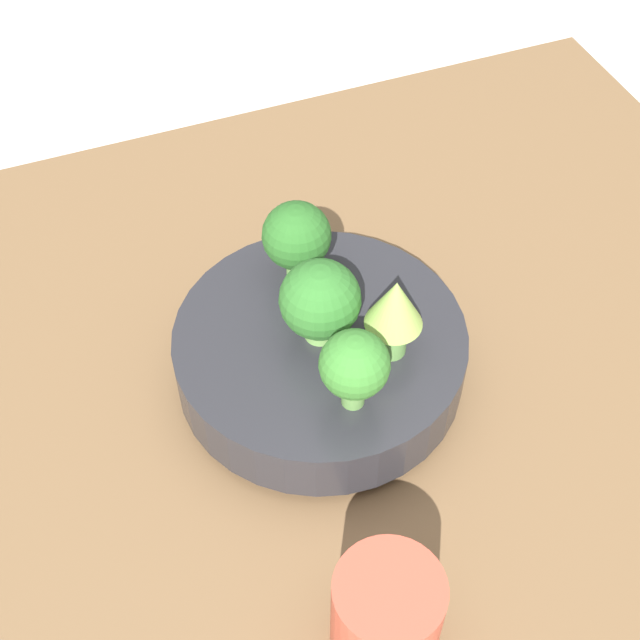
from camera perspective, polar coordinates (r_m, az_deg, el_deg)
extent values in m
plane|color=silver|center=(0.89, 0.67, -5.92)|extent=(6.00, 6.00, 0.00)
cube|color=brown|center=(0.87, 0.68, -5.05)|extent=(1.07, 0.87, 0.05)
cylinder|color=#28282D|center=(0.85, 0.00, -3.57)|extent=(0.12, 0.12, 0.01)
cylinder|color=#28282D|center=(0.82, 0.00, -2.14)|extent=(0.27, 0.27, 0.05)
cylinder|color=#609347|center=(0.78, 4.63, -1.06)|extent=(0.03, 0.03, 0.04)
cone|color=#93B751|center=(0.74, 4.83, 1.07)|extent=(0.05, 0.05, 0.05)
cylinder|color=#609347|center=(0.74, 2.15, -4.53)|extent=(0.02, 0.02, 0.03)
sphere|color=#387A2D|center=(0.72, 2.23, -2.86)|extent=(0.06, 0.06, 0.06)
cylinder|color=#7AB256|center=(0.84, -1.33, 3.72)|extent=(0.02, 0.02, 0.03)
sphere|color=#286023|center=(0.82, -1.37, 5.46)|extent=(0.06, 0.06, 0.06)
cylinder|color=#7AB256|center=(0.79, 0.00, -0.42)|extent=(0.03, 0.03, 0.02)
sphere|color=#2D6B28|center=(0.76, 0.00, 1.32)|extent=(0.07, 0.07, 0.07)
cylinder|color=#C64C38|center=(0.69, 4.26, -18.40)|extent=(0.08, 0.08, 0.10)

